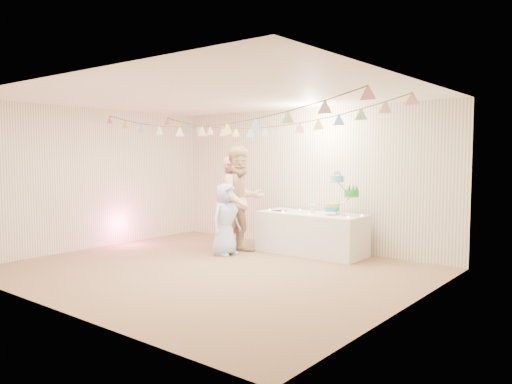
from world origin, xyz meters
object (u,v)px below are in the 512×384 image
Objects in this scene: cake_stand at (341,193)px; person_adult_a at (233,204)px; table at (311,233)px; person_adult_b at (241,200)px; person_child at (226,219)px.

cake_stand is 1.95m from person_adult_a.
person_adult_b is at bearing -144.65° from table.
cake_stand is at bearing -55.54° from person_child.
person_adult_a is 0.90× the size of person_adult_b.
person_child is at bearing -146.90° from cake_stand.
table is 0.92m from cake_stand.
table is 1.36m from person_adult_b.
person_adult_a is at bearing 91.45° from person_adult_b.
table is 1.13× the size of person_adult_a.
person_adult_b is at bearing -95.89° from person_adult_a.
table is at bearing -174.81° from cake_stand.
cake_stand is 0.41× the size of person_adult_a.
person_child reaches higher than table.
person_child is (-1.65, -1.07, -0.47)m from cake_stand.
table is at bearing -38.85° from person_adult_b.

